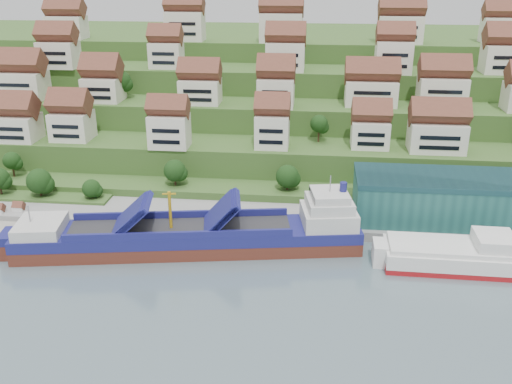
# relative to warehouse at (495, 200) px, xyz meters

# --- Properties ---
(ground) EXTENTS (300.00, 300.00, 0.00)m
(ground) POSITION_rel_warehouse_xyz_m (-52.00, -17.00, -7.20)
(ground) COLOR slate
(ground) RESTS_ON ground
(quay) EXTENTS (180.00, 14.00, 2.20)m
(quay) POSITION_rel_warehouse_xyz_m (-32.00, -2.00, -6.10)
(quay) COLOR gray
(quay) RESTS_ON ground
(pebble_beach) EXTENTS (45.00, 20.00, 1.00)m
(pebble_beach) POSITION_rel_warehouse_xyz_m (-110.00, -5.00, -6.70)
(pebble_beach) COLOR gray
(pebble_beach) RESTS_ON ground
(hillside) EXTENTS (260.00, 128.00, 31.00)m
(hillside) POSITION_rel_warehouse_xyz_m (-52.00, 86.55, 3.46)
(hillside) COLOR #2D4C1E
(hillside) RESTS_ON ground
(hillside_village) EXTENTS (158.81, 65.09, 29.19)m
(hillside_village) POSITION_rel_warehouse_xyz_m (-50.14, 44.38, 17.39)
(hillside_village) COLOR silver
(hillside_village) RESTS_ON ground
(hillside_trees) EXTENTS (142.94, 62.65, 31.53)m
(hillside_trees) POSITION_rel_warehouse_xyz_m (-64.67, 28.36, 10.00)
(hillside_trees) COLOR #1B3F15
(hillside_trees) RESTS_ON ground
(warehouse) EXTENTS (60.00, 15.00, 10.00)m
(warehouse) POSITION_rel_warehouse_xyz_m (0.00, 0.00, 0.00)
(warehouse) COLOR #215B56
(warehouse) RESTS_ON quay
(flagpole) EXTENTS (1.28, 0.16, 8.00)m
(flagpole) POSITION_rel_warehouse_xyz_m (-33.89, -7.00, -0.32)
(flagpole) COLOR gray
(flagpole) RESTS_ON quay
(cargo_ship) EXTENTS (70.27, 22.16, 15.29)m
(cargo_ship) POSITION_rel_warehouse_xyz_m (-62.09, -15.89, -4.21)
(cargo_ship) COLOR #59271B
(cargo_ship) RESTS_ON ground
(second_ship) EXTENTS (27.06, 10.36, 7.81)m
(second_ship) POSITION_rel_warehouse_xyz_m (-10.90, -17.77, -4.84)
(second_ship) COLOR maroon
(second_ship) RESTS_ON ground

